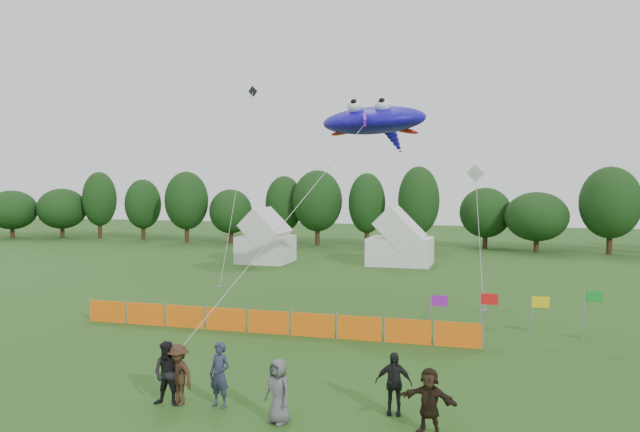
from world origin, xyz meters
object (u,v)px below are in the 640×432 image
(tent_right, at_px, (400,242))
(spectator_f, at_px, (429,400))
(spectator_e, at_px, (278,391))
(spectator_a, at_px, (220,375))
(spectator_d, at_px, (394,383))
(barrier_fence, at_px, (268,322))
(tent_left, at_px, (266,240))
(spectator_b, at_px, (168,374))
(spectator_c, at_px, (178,374))
(stingray_kite, at_px, (376,122))

(tent_right, relative_size, spectator_f, 2.96)
(tent_right, relative_size, spectator_e, 2.87)
(spectator_a, height_order, spectator_d, spectator_a)
(tent_right, height_order, spectator_a, tent_right)
(barrier_fence, bearing_deg, spectator_a, -78.12)
(barrier_fence, distance_m, spectator_a, 8.85)
(barrier_fence, bearing_deg, tent_left, 111.45)
(spectator_b, height_order, spectator_e, spectator_b)
(spectator_d, relative_size, spectator_e, 1.01)
(barrier_fence, relative_size, spectator_c, 10.01)
(tent_right, bearing_deg, stingray_kite, -85.84)
(spectator_a, bearing_deg, barrier_fence, 115.70)
(spectator_c, bearing_deg, spectator_e, 12.49)
(tent_right, height_order, spectator_c, tent_right)
(spectator_d, distance_m, spectator_e, 3.25)
(spectator_b, xyz_separation_m, stingray_kite, (2.78, 16.82, 8.80))
(stingray_kite, bearing_deg, spectator_d, -76.93)
(spectator_d, bearing_deg, spectator_c, -175.36)
(spectator_f, bearing_deg, tent_left, 131.22)
(spectator_b, xyz_separation_m, spectator_d, (6.42, 1.15, -0.06))
(tent_left, distance_m, stingray_kite, 20.57)
(spectator_c, bearing_deg, spectator_d, 30.39)
(barrier_fence, height_order, spectator_f, spectator_f)
(tent_left, bearing_deg, spectator_a, -71.10)
(barrier_fence, distance_m, spectator_e, 10.08)
(tent_right, bearing_deg, spectator_c, -92.34)
(tent_right, xyz_separation_m, spectator_e, (1.95, -33.55, -0.91))
(spectator_c, relative_size, stingray_kite, 0.09)
(spectator_b, distance_m, spectator_d, 6.52)
(spectator_b, relative_size, spectator_c, 1.05)
(spectator_b, bearing_deg, spectator_e, -10.54)
(spectator_f, xyz_separation_m, stingray_kite, (-4.74, 16.71, 8.89))
(stingray_kite, bearing_deg, tent_right, 94.16)
(tent_left, distance_m, spectator_c, 32.80)
(stingray_kite, bearing_deg, spectator_f, -74.17)
(spectator_a, distance_m, spectator_b, 1.53)
(barrier_fence, bearing_deg, spectator_d, -49.16)
(spectator_a, height_order, spectator_f, spectator_a)
(tent_left, bearing_deg, spectator_d, -62.81)
(spectator_b, relative_size, spectator_e, 1.07)
(tent_right, height_order, spectator_b, tent_right)
(spectator_b, relative_size, spectator_f, 1.10)
(spectator_b, relative_size, spectator_d, 1.06)
(spectator_f, bearing_deg, spectator_b, -165.95)
(spectator_e, bearing_deg, tent_right, 118.65)
(tent_right, relative_size, spectator_d, 2.85)
(spectator_a, bearing_deg, spectator_e, -4.00)
(spectator_a, distance_m, spectator_d, 4.99)
(tent_left, xyz_separation_m, spectator_b, (9.20, -31.54, -0.87))
(spectator_a, distance_m, spectator_c, 1.28)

